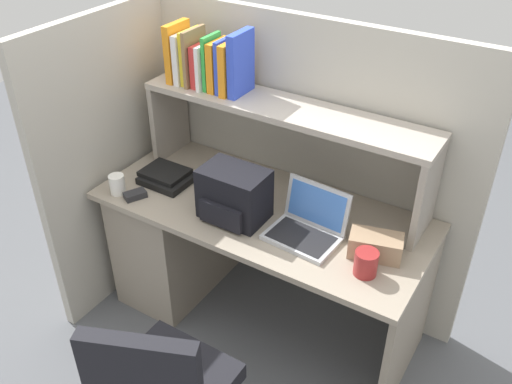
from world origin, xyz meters
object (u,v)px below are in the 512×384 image
object	(u,v)px
tissue_box	(376,245)
snack_canister	(366,263)
paper_cup	(117,184)
computer_mouse	(135,195)
laptop	(308,226)
backpack	(234,195)

from	to	relation	value
tissue_box	snack_canister	xyz separation A→B (m)	(0.01, -0.13, 0.00)
paper_cup	snack_canister	size ratio (longest dim) A/B	0.91
tissue_box	computer_mouse	bearing A→B (deg)	174.75
snack_canister	tissue_box	bearing A→B (deg)	94.63
laptop	computer_mouse	xyz separation A→B (m)	(-0.85, -0.18, -0.03)
tissue_box	backpack	bearing A→B (deg)	171.69
paper_cup	backpack	bearing A→B (deg)	13.23
paper_cup	tissue_box	xyz separation A→B (m)	(1.25, 0.22, 0.00)
backpack	tissue_box	world-z (taller)	backpack
computer_mouse	tissue_box	bearing A→B (deg)	36.86
paper_cup	tissue_box	world-z (taller)	same
laptop	snack_canister	xyz separation A→B (m)	(0.32, -0.10, 0.00)
backpack	computer_mouse	xyz separation A→B (m)	(-0.49, -0.13, -0.10)
backpack	paper_cup	distance (m)	0.61
laptop	computer_mouse	bearing A→B (deg)	-167.80
laptop	paper_cup	xyz separation A→B (m)	(-0.95, -0.20, -0.00)
backpack	tissue_box	distance (m)	0.67
backpack	tissue_box	size ratio (longest dim) A/B	1.36
computer_mouse	paper_cup	xyz separation A→B (m)	(-0.10, -0.01, 0.03)
backpack	snack_canister	size ratio (longest dim) A/B	2.75
snack_canister	laptop	bearing A→B (deg)	162.05
computer_mouse	laptop	bearing A→B (deg)	38.67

